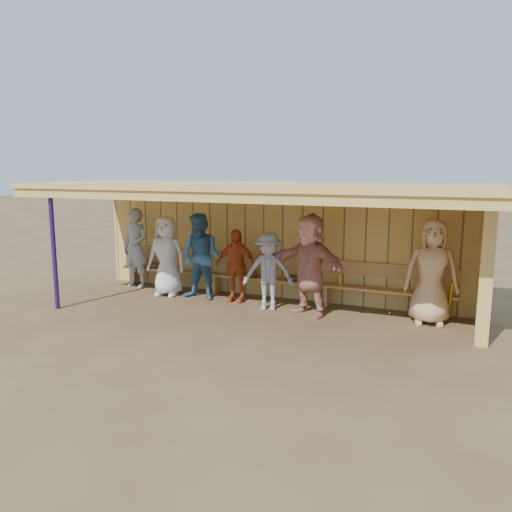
{
  "coord_description": "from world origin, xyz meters",
  "views": [
    {
      "loc": [
        4.03,
        -8.64,
        2.74
      ],
      "look_at": [
        0.0,
        0.35,
        1.05
      ],
      "focal_mm": 35.0,
      "sensor_mm": 36.0,
      "label": 1
    }
  ],
  "objects": [
    {
      "name": "ground",
      "position": [
        0.0,
        0.0,
        0.0
      ],
      "size": [
        90.0,
        90.0,
        0.0
      ],
      "primitive_type": "plane",
      "color": "brown",
      "rests_on": "ground"
    },
    {
      "name": "player_c",
      "position": [
        -1.33,
        0.44,
        0.93
      ],
      "size": [
        0.91,
        0.72,
        1.85
      ],
      "primitive_type": "imported",
      "rotation": [
        0.0,
        0.0,
        -0.02
      ],
      "color": "#366795",
      "rests_on": "ground"
    },
    {
      "name": "player_h",
      "position": [
        3.33,
        0.6,
        0.96
      ],
      "size": [
        1.03,
        0.76,
        1.92
      ],
      "primitive_type": "imported",
      "rotation": [
        0.0,
        0.0,
        0.17
      ],
      "color": "tan",
      "rests_on": "ground"
    },
    {
      "name": "dugout_equipment",
      "position": [
        -0.2,
        0.99,
        0.49
      ],
      "size": [
        6.81,
        0.62,
        0.8
      ],
      "color": "gold",
      "rests_on": "ground"
    },
    {
      "name": "player_b",
      "position": [
        -2.2,
        0.42,
        0.88
      ],
      "size": [
        0.94,
        0.69,
        1.76
      ],
      "primitive_type": "imported",
      "rotation": [
        0.0,
        0.0,
        0.16
      ],
      "color": "silver",
      "rests_on": "ground"
    },
    {
      "name": "dugout_structure",
      "position": [
        0.39,
        0.69,
        1.69
      ],
      "size": [
        8.8,
        3.2,
        2.5
      ],
      "color": "tan",
      "rests_on": "ground"
    },
    {
      "name": "player_f",
      "position": [
        1.15,
        0.26,
        0.98
      ],
      "size": [
        1.89,
        1.29,
        1.96
      ],
      "primitive_type": "imported",
      "rotation": [
        0.0,
        0.0,
        -0.43
      ],
      "color": "tan",
      "rests_on": "ground"
    },
    {
      "name": "player_d",
      "position": [
        -0.58,
        0.6,
        0.77
      ],
      "size": [
        0.93,
        0.45,
        1.54
      ],
      "primitive_type": "imported",
      "rotation": [
        0.0,
        0.0,
        0.09
      ],
      "color": "#C1461F",
      "rests_on": "ground"
    },
    {
      "name": "bench",
      "position": [
        0.0,
        1.12,
        0.53
      ],
      "size": [
        7.6,
        0.34,
        0.93
      ],
      "color": "tan",
      "rests_on": "ground"
    },
    {
      "name": "player_a",
      "position": [
        -3.33,
        0.81,
        0.94
      ],
      "size": [
        0.73,
        0.53,
        1.87
      ],
      "primitive_type": "imported",
      "rotation": [
        0.0,
        0.0,
        -0.12
      ],
      "color": "#919299",
      "rests_on": "ground"
    },
    {
      "name": "player_e",
      "position": [
        0.3,
        0.27,
        0.78
      ],
      "size": [
        1.13,
        0.85,
        1.55
      ],
      "primitive_type": "imported",
      "rotation": [
        0.0,
        0.0,
        0.31
      ],
      "color": "gray",
      "rests_on": "ground"
    }
  ]
}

